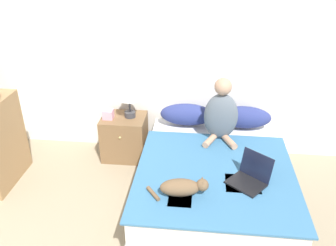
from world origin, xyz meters
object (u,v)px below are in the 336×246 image
(bed, at_px, (214,181))
(pillow_near, at_px, (187,114))
(cat_tabby, at_px, (183,187))
(laptop_open, at_px, (250,177))
(person_sitting, at_px, (221,114))
(nightstand, at_px, (125,137))
(table_lamp, at_px, (129,91))
(tissue_box, at_px, (108,114))
(pillow_far, at_px, (244,117))

(bed, height_order, pillow_near, pillow_near)
(cat_tabby, bearing_deg, laptop_open, 15.34)
(cat_tabby, bearing_deg, bed, 54.54)
(person_sitting, distance_m, nightstand, 1.27)
(pillow_near, relative_size, person_sitting, 0.90)
(bed, xyz_separation_m, table_lamp, (-1.02, 0.75, 0.65))
(nightstand, bearing_deg, bed, -33.70)
(laptop_open, distance_m, tissue_box, 1.85)
(person_sitting, relative_size, laptop_open, 1.62)
(pillow_near, relative_size, cat_tabby, 1.16)
(bed, xyz_separation_m, tissue_box, (-1.27, 0.68, 0.38))
(person_sitting, distance_m, laptop_open, 0.87)
(bed, xyz_separation_m, pillow_far, (0.33, 0.79, 0.36))
(pillow_far, distance_m, tissue_box, 1.60)
(pillow_far, bearing_deg, laptop_open, -91.38)
(pillow_near, xyz_separation_m, nightstand, (-0.76, -0.06, -0.32))
(table_lamp, bearing_deg, nightstand, -166.01)
(pillow_far, distance_m, nightstand, 1.47)
(nightstand, bearing_deg, laptop_open, -36.11)
(person_sitting, relative_size, table_lamp, 1.51)
(tissue_box, bearing_deg, pillow_far, 3.93)
(person_sitting, xyz_separation_m, cat_tabby, (-0.34, -1.04, -0.22))
(laptop_open, bearing_deg, bed, 175.68)
(pillow_far, bearing_deg, nightstand, -177.50)
(pillow_far, relative_size, tissue_box, 4.57)
(bed, bearing_deg, cat_tabby, -118.53)
(pillow_near, height_order, laptop_open, laptop_open)
(cat_tabby, xyz_separation_m, tissue_box, (-0.97, 1.22, 0.06))
(pillow_near, distance_m, table_lamp, 0.74)
(bed, relative_size, pillow_far, 2.97)
(tissue_box, bearing_deg, bed, -28.37)
(laptop_open, bearing_deg, nightstand, -176.83)
(cat_tabby, bearing_deg, pillow_near, 84.82)
(pillow_far, relative_size, nightstand, 1.17)
(bed, relative_size, nightstand, 3.48)
(bed, distance_m, cat_tabby, 0.69)
(laptop_open, bearing_deg, tissue_box, -172.54)
(bed, bearing_deg, laptop_open, -43.60)
(cat_tabby, bearing_deg, tissue_box, 121.62)
(person_sitting, distance_m, cat_tabby, 1.12)
(table_lamp, distance_m, tissue_box, 0.38)
(table_lamp, xyz_separation_m, tissue_box, (-0.25, -0.07, -0.27))
(pillow_near, height_order, cat_tabby, pillow_near)
(pillow_near, distance_m, person_sitting, 0.51)
(pillow_far, relative_size, laptop_open, 1.46)
(cat_tabby, bearing_deg, pillow_far, 57.90)
(person_sitting, xyz_separation_m, table_lamp, (-1.07, 0.25, 0.11))
(cat_tabby, xyz_separation_m, nightstand, (-0.80, 1.27, -0.27))
(nightstand, bearing_deg, tissue_box, -164.37)
(bed, xyz_separation_m, nightstand, (-1.10, 0.73, 0.04))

